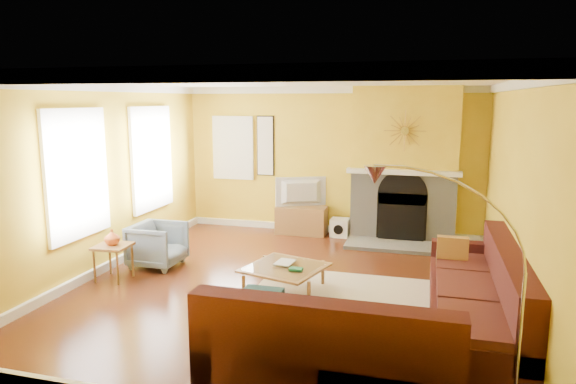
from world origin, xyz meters
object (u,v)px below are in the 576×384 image
(armchair, at_px, (158,245))
(arc_lamp, at_px, (451,292))
(sectional_sofa, at_px, (381,289))
(media_console, at_px, (302,220))
(side_table, at_px, (114,262))
(coffee_table, at_px, (285,279))

(armchair, height_order, arc_lamp, arc_lamp)
(sectional_sofa, height_order, arc_lamp, arc_lamp)
(media_console, distance_m, side_table, 3.65)
(coffee_table, bearing_deg, arc_lamp, -46.46)
(armchair, xyz_separation_m, arc_lamp, (4.06, -2.58, 0.65))
(coffee_table, xyz_separation_m, media_console, (-0.51, 2.96, 0.07))
(media_console, xyz_separation_m, armchair, (-1.62, -2.41, 0.07))
(sectional_sofa, bearing_deg, media_console, 115.92)
(sectional_sofa, relative_size, coffee_table, 3.75)
(media_console, bearing_deg, arc_lamp, -63.93)
(media_console, bearing_deg, coffee_table, -80.20)
(sectional_sofa, xyz_separation_m, armchair, (-3.42, 1.29, -0.12))
(sectional_sofa, bearing_deg, side_table, 170.92)
(coffee_table, distance_m, side_table, 2.43)
(side_table, bearing_deg, sectional_sofa, -9.08)
(armchair, bearing_deg, side_table, 157.73)
(sectional_sofa, distance_m, armchair, 3.65)
(media_console, relative_size, side_table, 1.87)
(media_console, height_order, side_table, media_console)
(sectional_sofa, height_order, side_table, sectional_sofa)
(coffee_table, bearing_deg, side_table, -176.56)
(arc_lamp, bearing_deg, media_console, 116.07)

